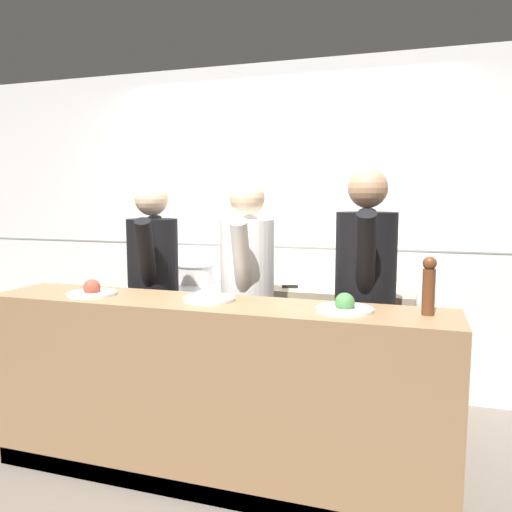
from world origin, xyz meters
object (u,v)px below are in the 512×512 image
stock_pot (195,272)px  plated_dish_dessert (345,307)px  chef_sous (247,298)px  chef_line (365,300)px  mixing_bowl_steel (361,282)px  plated_dish_appetiser (209,299)px  chefs_knife (303,287)px  pepper_mill (429,285)px  chef_head_cook (154,292)px  plated_dish_main (92,291)px  oven_range (204,339)px

stock_pot → plated_dish_dessert: bearing=-41.0°
chef_sous → chef_line: bearing=-10.7°
plated_dish_dessert → stock_pot: bearing=139.0°
stock_pot → mixing_bowl_steel: bearing=-2.2°
plated_dish_appetiser → chefs_knife: bearing=72.1°
pepper_mill → chef_head_cook: (-1.73, 0.49, -0.23)m
plated_dish_main → pepper_mill: 1.80m
oven_range → mixing_bowl_steel: 1.31m
mixing_bowl_steel → oven_range: bearing=178.9°
chef_head_cook → mixing_bowl_steel: bearing=4.4°
chef_sous → stock_pot: bearing=126.3°
chefs_knife → chef_head_cook: 1.02m
oven_range → mixing_bowl_steel: (1.21, -0.02, 0.51)m
stock_pot → plated_dish_main: plated_dish_main is taller
pepper_mill → plated_dish_appetiser: bearing=-179.4°
chef_head_cook → chef_line: size_ratio=0.96×
plated_dish_dessert → chef_line: 0.52m
stock_pot → chef_head_cook: bearing=-91.8°
chef_head_cook → chef_line: (1.39, -0.02, 0.04)m
mixing_bowl_steel → plated_dish_dessert: 1.11m
stock_pot → chefs_knife: bearing=-11.3°
stock_pot → plated_dish_appetiser: stock_pot is taller
chefs_knife → plated_dish_dessert: plated_dish_dessert is taller
stock_pot → chefs_knife: size_ratio=0.90×
oven_range → chefs_knife: bearing=-10.6°
plated_dish_appetiser → pepper_mill: (1.11, 0.01, 0.14)m
chef_line → plated_dish_appetiser: bearing=-152.6°
mixing_bowl_steel → chef_sous: bearing=-138.3°
plated_dish_main → chef_head_cook: 0.58m
plated_dish_dessert → oven_range: bearing=137.8°
plated_dish_main → chef_head_cook: size_ratio=0.17×
plated_dish_dessert → plated_dish_appetiser: bearing=177.5°
plated_dish_dessert → chef_sous: chef_sous is taller
chefs_knife → plated_dish_appetiser: plated_dish_appetiser is taller
plated_dish_main → pepper_mill: pepper_mill is taller
oven_range → pepper_mill: size_ratio=3.83×
plated_dish_main → chef_head_cook: chef_head_cook is taller
oven_range → pepper_mill: pepper_mill is taller
chefs_knife → plated_dish_dessert: 1.06m
chef_sous → chef_line: size_ratio=0.97×
plated_dish_appetiser → plated_dish_dessert: size_ratio=1.00×
plated_dish_appetiser → pepper_mill: 1.12m
plated_dish_main → chef_head_cook: (0.07, 0.57, -0.10)m
mixing_bowl_steel → plated_dish_appetiser: 1.28m
stock_pot → chef_sous: bearing=-44.0°
oven_range → chefs_knife: (0.82, -0.15, 0.48)m
oven_range → mixing_bowl_steel: size_ratio=3.93×
chefs_knife → chef_sous: 0.51m
stock_pot → mixing_bowl_steel: stock_pot is taller
mixing_bowl_steel → chef_line: 0.59m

